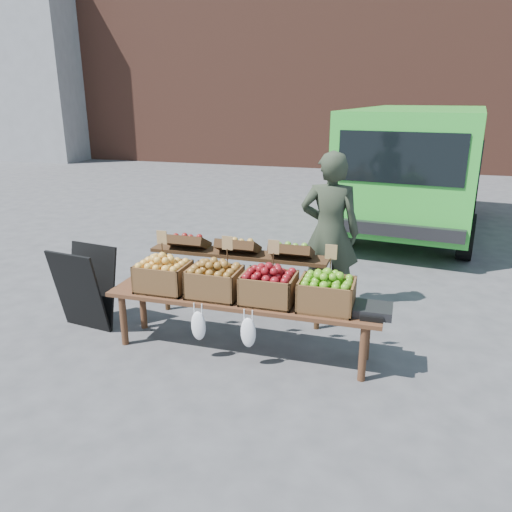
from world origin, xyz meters
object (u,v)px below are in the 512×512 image
(back_table, at_px, (238,276))
(crate_green_apples, at_px, (327,295))
(delivery_van, at_px, (416,171))
(crate_golden_apples, at_px, (163,277))
(display_bench, at_px, (242,325))
(crate_russet_pears, at_px, (214,282))
(crate_red_apples, at_px, (269,288))
(chalkboard_sign, at_px, (85,288))
(weighing_scale, at_px, (373,310))
(vendor, at_px, (330,233))

(back_table, xyz_separation_m, crate_green_apples, (1.10, -0.72, 0.19))
(delivery_van, relative_size, crate_golden_apples, 9.94)
(display_bench, relative_size, crate_russet_pears, 5.40)
(display_bench, xyz_separation_m, crate_russet_pears, (-0.28, 0.00, 0.42))
(crate_russet_pears, height_order, crate_green_apples, same)
(back_table, relative_size, crate_red_apples, 4.20)
(chalkboard_sign, xyz_separation_m, back_table, (1.53, 0.68, 0.06))
(chalkboard_sign, xyz_separation_m, weighing_scale, (3.05, -0.04, 0.15))
(chalkboard_sign, distance_m, crate_red_apples, 2.09)
(delivery_van, xyz_separation_m, display_bench, (-1.61, -5.45, -0.83))
(crate_green_apples, xyz_separation_m, weighing_scale, (0.43, -0.00, -0.10))
(delivery_van, xyz_separation_m, crate_red_apples, (-1.34, -5.45, -0.40))
(display_bench, bearing_deg, crate_russet_pears, 180.00)
(chalkboard_sign, height_order, weighing_scale, chalkboard_sign)
(crate_golden_apples, bearing_deg, weighing_scale, -0.00)
(vendor, relative_size, crate_russet_pears, 3.75)
(back_table, distance_m, display_bench, 0.80)
(display_bench, distance_m, crate_golden_apples, 0.93)
(vendor, bearing_deg, delivery_van, -106.49)
(delivery_van, bearing_deg, back_table, -104.85)
(chalkboard_sign, height_order, back_table, back_table)
(crate_russet_pears, bearing_deg, back_table, 89.65)
(display_bench, bearing_deg, back_table, 110.60)
(delivery_van, height_order, weighing_scale, delivery_van)
(crate_russet_pears, relative_size, weighing_scale, 1.47)
(chalkboard_sign, distance_m, crate_green_apples, 2.63)
(crate_red_apples, bearing_deg, chalkboard_sign, 178.82)
(back_table, height_order, crate_green_apples, back_table)
(display_bench, xyz_separation_m, crate_red_apples, (0.28, 0.00, 0.42))
(crate_russet_pears, distance_m, crate_red_apples, 0.55)
(crate_red_apples, distance_m, crate_green_apples, 0.55)
(chalkboard_sign, xyz_separation_m, crate_golden_apples, (0.97, -0.04, 0.25))
(crate_golden_apples, height_order, weighing_scale, crate_golden_apples)
(vendor, distance_m, crate_russet_pears, 1.63)
(crate_golden_apples, bearing_deg, vendor, 42.12)
(chalkboard_sign, bearing_deg, crate_golden_apples, 5.42)
(vendor, distance_m, chalkboard_sign, 2.80)
(chalkboard_sign, relative_size, crate_russet_pears, 1.84)
(crate_red_apples, bearing_deg, crate_golden_apples, 180.00)
(chalkboard_sign, distance_m, weighing_scale, 3.05)
(back_table, bearing_deg, crate_green_apples, -33.31)
(back_table, height_order, weighing_scale, back_table)
(delivery_van, relative_size, back_table, 2.37)
(crate_russet_pears, height_order, crate_red_apples, same)
(crate_golden_apples, xyz_separation_m, crate_red_apples, (1.10, 0.00, 0.00))
(crate_green_apples, bearing_deg, weighing_scale, -0.00)
(delivery_van, bearing_deg, crate_russet_pears, -102.25)
(chalkboard_sign, height_order, crate_russet_pears, chalkboard_sign)
(chalkboard_sign, xyz_separation_m, display_bench, (1.80, -0.04, -0.18))
(vendor, relative_size, chalkboard_sign, 2.04)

